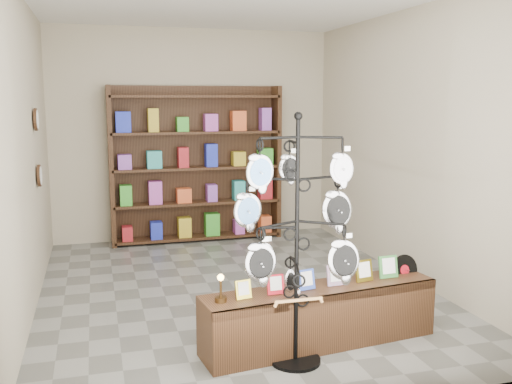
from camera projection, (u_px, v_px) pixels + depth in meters
The scene contains 6 objects.
ground at pixel (235, 290), 6.09m from camera, with size 5.00×5.00×0.00m, color slate.
room_envelope at pixel (234, 115), 5.79m from camera, with size 5.00×5.00×5.00m.
display_tree at pixel (297, 222), 4.24m from camera, with size 0.99×0.88×1.92m.
front_shelf at pixel (320, 316), 4.70m from camera, with size 2.04×0.66×0.71m.
back_shelving at pixel (197, 169), 8.11m from camera, with size 2.42×0.36×2.20m.
wall_clocks at pixel (38, 148), 6.08m from camera, with size 0.03×0.24×0.84m.
Camera 1 is at (-1.38, -5.68, 2.01)m, focal length 40.00 mm.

